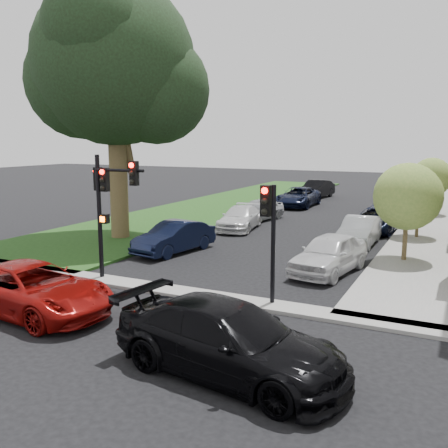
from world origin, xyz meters
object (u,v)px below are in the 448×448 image
at_px(traffic_signal_main, 107,195).
at_px(car_parked_8, 298,197).
at_px(car_parked_7, 259,209).
at_px(car_parked_9, 317,189).
at_px(car_parked_0, 329,254).
at_px(car_parked_5, 174,237).
at_px(small_tree_a, 408,197).
at_px(car_cross_near, 32,289).
at_px(car_parked_2, 377,220).
at_px(car_parked_6, 240,218).
at_px(small_tree_c, 432,177).
at_px(car_parked_3, 390,204).
at_px(car_parked_1, 360,231).
at_px(car_cross_far, 229,340).
at_px(car_parked_4, 399,198).
at_px(small_tree_b, 419,194).
at_px(eucalyptus, 113,64).
at_px(traffic_signal_secondary, 269,222).

distance_m(traffic_signal_main, car_parked_8, 23.28).
relative_size(car_parked_7, car_parked_9, 0.87).
distance_m(car_parked_0, car_parked_5, 7.45).
relative_size(small_tree_a, car_parked_7, 1.02).
relative_size(car_cross_near, car_parked_2, 1.11).
bearing_deg(car_parked_9, traffic_signal_main, -82.01).
bearing_deg(car_parked_6, small_tree_c, 38.85).
bearing_deg(traffic_signal_main, car_parked_3, 72.09).
bearing_deg(car_parked_5, car_parked_2, 61.63).
distance_m(small_tree_a, car_parked_1, 4.23).
bearing_deg(car_cross_far, car_parked_2, 8.70).
bearing_deg(car_cross_near, car_parked_8, 5.40).
distance_m(traffic_signal_main, car_parked_3, 23.17).
bearing_deg(car_cross_far, small_tree_c, 3.96).
distance_m(traffic_signal_main, car_parked_9, 29.63).
bearing_deg(small_tree_c, car_cross_near, -109.60).
height_order(car_parked_2, car_parked_4, car_parked_4).
bearing_deg(car_parked_8, small_tree_b, -45.78).
xyz_separation_m(car_cross_far, car_parked_3, (-0.21, 26.82, -0.09)).
distance_m(car_cross_near, car_parked_5, 9.00).
bearing_deg(eucalyptus, small_tree_a, 5.02).
xyz_separation_m(eucalyptus, car_parked_1, (11.86, 3.96, -8.28)).
bearing_deg(car_parked_2, car_parked_6, -152.14).
xyz_separation_m(small_tree_c, car_parked_0, (-2.49, -17.93, -1.89)).
bearing_deg(small_tree_a, car_parked_7, 141.96).
bearing_deg(car_parked_7, car_parked_6, -76.74).
height_order(small_tree_a, car_parked_2, small_tree_a).
bearing_deg(traffic_signal_secondary, eucalyptus, 148.99).
bearing_deg(eucalyptus, car_cross_near, -65.24).
relative_size(small_tree_c, car_parked_7, 0.95).
bearing_deg(car_parked_5, traffic_signal_main, -76.99).
height_order(traffic_signal_main, car_parked_7, traffic_signal_main).
height_order(car_parked_0, car_parked_1, car_parked_0).
relative_size(small_tree_a, car_parked_5, 0.97).
distance_m(eucalyptus, car_parked_3, 21.00).
height_order(small_tree_b, car_cross_near, small_tree_b).
xyz_separation_m(car_cross_far, car_parked_2, (0.04, 19.73, -0.13)).
relative_size(small_tree_c, car_parked_2, 0.81).
height_order(car_parked_4, car_parked_9, car_parked_9).
xyz_separation_m(car_parked_6, car_parked_9, (-0.31, 17.53, 0.12)).
height_order(eucalyptus, car_parked_5, eucalyptus).
height_order(traffic_signal_secondary, car_cross_near, traffic_signal_secondary).
bearing_deg(small_tree_a, small_tree_b, 90.00).
bearing_deg(car_parked_1, car_cross_near, -115.68).
bearing_deg(car_cross_near, car_parked_4, -8.01).
xyz_separation_m(small_tree_b, car_parked_8, (-9.66, 9.63, -1.68)).
xyz_separation_m(eucalyptus, traffic_signal_secondary, (11.05, -6.64, -6.29)).
xyz_separation_m(small_tree_c, traffic_signal_secondary, (-3.25, -22.68, 0.04)).
distance_m(car_parked_3, car_parked_4, 4.55).
relative_size(small_tree_b, car_parked_0, 0.80).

